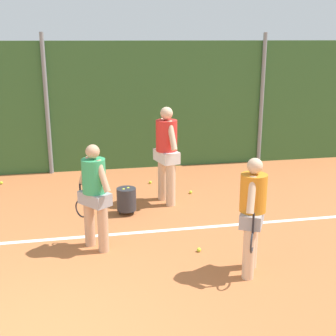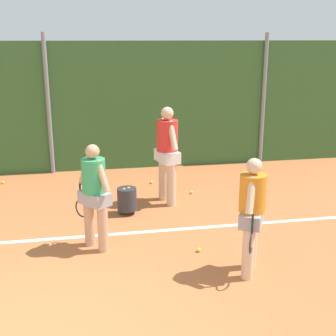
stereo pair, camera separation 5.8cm
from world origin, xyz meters
name	(u,v)px [view 2 (the right image)]	position (x,y,z in m)	size (l,w,h in m)	color
ground_plane	(34,265)	(0.00, 2.04, 0.00)	(28.38, 28.38, 0.00)	#B76638
hedge_fence_backdrop	(49,108)	(0.00, 6.93, 1.55)	(18.45, 0.25, 3.10)	#386633
fence_post_center	(48,105)	(0.00, 6.75, 1.65)	(0.10, 0.10, 3.29)	gray
fence_post_right	(263,100)	(5.32, 6.75, 1.65)	(0.10, 0.10, 3.29)	gray
court_baseline_paint	(39,240)	(0.00, 2.88, 0.00)	(13.48, 0.10, 0.01)	white
player_foreground_near	(252,211)	(2.98, 1.26, 0.93)	(0.48, 0.72, 1.66)	beige
player_midcourt	(94,192)	(0.91, 2.44, 0.93)	(0.57, 0.60, 1.66)	tan
player_backcourt_far	(167,150)	(2.37, 4.24, 1.07)	(0.46, 0.78, 1.91)	beige
ball_hopper	(127,199)	(1.52, 3.77, 0.29)	(0.36, 0.36, 0.51)	#2D2D33
tennis_ball_0	(3,182)	(-1.07, 6.07, 0.03)	(0.07, 0.07, 0.07)	#CCDB33
tennis_ball_1	(87,187)	(0.79, 5.38, 0.03)	(0.07, 0.07, 0.07)	#CCDB33
tennis_ball_2	(151,182)	(2.23, 5.47, 0.03)	(0.07, 0.07, 0.07)	#CCDB33
tennis_ball_4	(199,250)	(2.45, 2.01, 0.03)	(0.07, 0.07, 0.07)	#CCDB33
tennis_ball_6	(191,192)	(2.96, 4.64, 0.03)	(0.07, 0.07, 0.07)	#CCDB33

